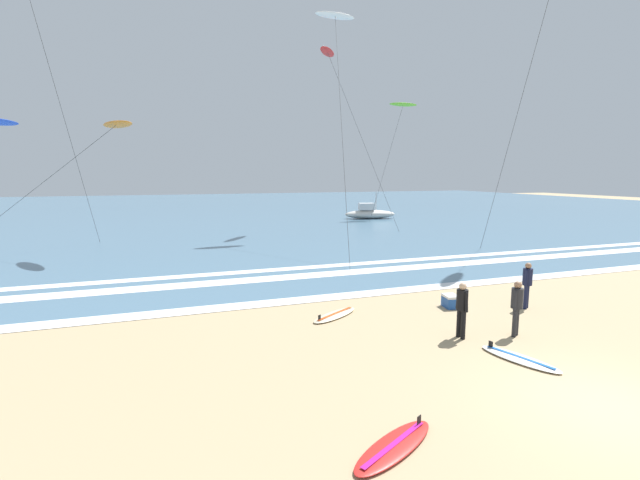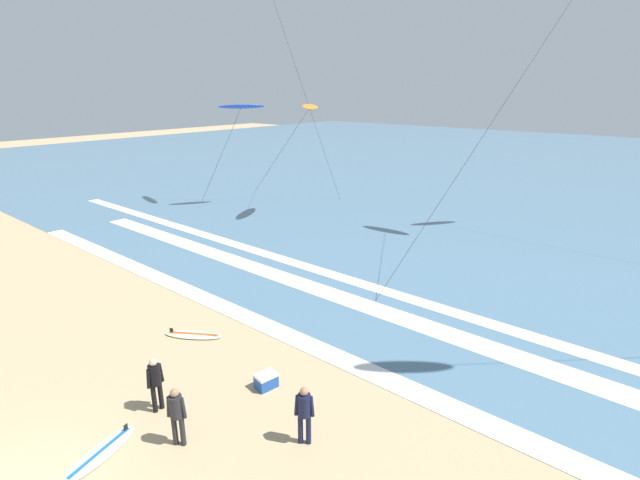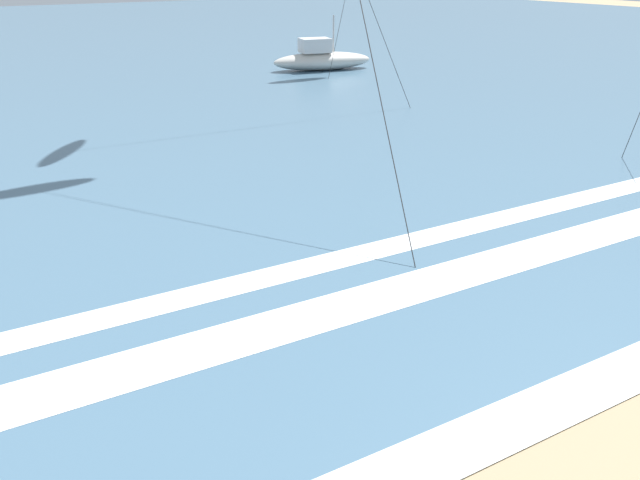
{
  "view_description": "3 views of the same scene",
  "coord_description": "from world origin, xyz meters",
  "px_view_note": "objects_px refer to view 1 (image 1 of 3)",
  "views": [
    {
      "loc": [
        -8.3,
        -6.02,
        4.6
      ],
      "look_at": [
        -2.3,
        10.7,
        2.0
      ],
      "focal_mm": 25.57,
      "sensor_mm": 36.0,
      "label": 1
    },
    {
      "loc": [
        9.88,
        -1.15,
        8.4
      ],
      "look_at": [
        -1.15,
        12.04,
        2.79
      ],
      "focal_mm": 26.25,
      "sensor_mm": 36.0,
      "label": 2
    },
    {
      "loc": [
        -7.6,
        4.42,
        5.43
      ],
      "look_at": [
        -2.93,
        11.91,
        1.91
      ],
      "focal_mm": 39.96,
      "sensor_mm": 36.0,
      "label": 3
    }
  ],
  "objects_px": {
    "surfer_mid_group": "(527,281)",
    "surfboard_foreground_flat": "(394,446)",
    "surfer_foreground_main": "(517,303)",
    "surfboard_right_spare": "(520,359)",
    "kite_white_mid_center": "(335,17)",
    "kite_red_far_right": "(328,53)",
    "surfer_left_near": "(462,305)",
    "kite_orange_high_right": "(116,125)",
    "offshore_boat": "(370,213)",
    "cooler_box": "(451,301)",
    "kite_lime_low_near": "(403,105)",
    "surfboard_left_pile": "(335,315)"
  },
  "relations": [
    {
      "from": "surfer_foreground_main",
      "to": "surfer_mid_group",
      "type": "relative_size",
      "value": 1.0
    },
    {
      "from": "surfboard_foreground_flat",
      "to": "cooler_box",
      "type": "distance_m",
      "value": 8.84
    },
    {
      "from": "surfer_left_near",
      "to": "offshore_boat",
      "type": "bearing_deg",
      "value": 68.41
    },
    {
      "from": "surfboard_right_spare",
      "to": "kite_red_far_right",
      "type": "xyz_separation_m",
      "value": [
        5.26,
        27.48,
        14.15
      ]
    },
    {
      "from": "surfer_foreground_main",
      "to": "surfboard_foreground_flat",
      "type": "xyz_separation_m",
      "value": [
        -5.9,
        -3.63,
        -0.91
      ]
    },
    {
      "from": "surfboard_left_pile",
      "to": "kite_white_mid_center",
      "type": "relative_size",
      "value": 0.13
    },
    {
      "from": "surfer_mid_group",
      "to": "offshore_boat",
      "type": "xyz_separation_m",
      "value": [
        8.7,
        30.21,
        -0.4
      ]
    },
    {
      "from": "kite_orange_high_right",
      "to": "kite_white_mid_center",
      "type": "xyz_separation_m",
      "value": [
        14.91,
        5.14,
        8.75
      ]
    },
    {
      "from": "kite_white_mid_center",
      "to": "cooler_box",
      "type": "relative_size",
      "value": 24.02
    },
    {
      "from": "kite_red_far_right",
      "to": "kite_lime_low_near",
      "type": "bearing_deg",
      "value": 32.53
    },
    {
      "from": "surfer_mid_group",
      "to": "kite_red_far_right",
      "type": "height_order",
      "value": "kite_red_far_right"
    },
    {
      "from": "kite_lime_low_near",
      "to": "kite_orange_high_right",
      "type": "distance_m",
      "value": 30.78
    },
    {
      "from": "surfboard_left_pile",
      "to": "kite_orange_high_right",
      "type": "height_order",
      "value": "kite_orange_high_right"
    },
    {
      "from": "surfer_left_near",
      "to": "kite_orange_high_right",
      "type": "distance_m",
      "value": 21.1
    },
    {
      "from": "kite_red_far_right",
      "to": "surfer_left_near",
      "type": "bearing_deg",
      "value": -102.42
    },
    {
      "from": "surfer_mid_group",
      "to": "kite_lime_low_near",
      "type": "distance_m",
      "value": 35.24
    },
    {
      "from": "surfer_left_near",
      "to": "surfer_foreground_main",
      "type": "xyz_separation_m",
      "value": [
        1.57,
        -0.39,
        0.0
      ]
    },
    {
      "from": "surfer_mid_group",
      "to": "surfboard_foreground_flat",
      "type": "xyz_separation_m",
      "value": [
        -8.23,
        -5.65,
        -0.91
      ]
    },
    {
      "from": "surfboard_right_spare",
      "to": "kite_orange_high_right",
      "type": "relative_size",
      "value": 0.21
    },
    {
      "from": "surfer_left_near",
      "to": "surfboard_right_spare",
      "type": "xyz_separation_m",
      "value": [
        0.4,
        -1.82,
        -0.91
      ]
    },
    {
      "from": "kite_lime_low_near",
      "to": "kite_red_far_right",
      "type": "height_order",
      "value": "kite_red_far_right"
    },
    {
      "from": "surfboard_foreground_flat",
      "to": "kite_white_mid_center",
      "type": "xyz_separation_m",
      "value": [
        9.45,
        26.76,
        15.93
      ]
    },
    {
      "from": "surfer_mid_group",
      "to": "kite_orange_high_right",
      "type": "bearing_deg",
      "value": 130.6
    },
    {
      "from": "surfer_foreground_main",
      "to": "cooler_box",
      "type": "xyz_separation_m",
      "value": [
        -0.04,
        2.99,
        -0.74
      ]
    },
    {
      "from": "surfer_left_near",
      "to": "kite_red_far_right",
      "type": "height_order",
      "value": "kite_red_far_right"
    },
    {
      "from": "surfer_mid_group",
      "to": "kite_lime_low_near",
      "type": "relative_size",
      "value": 0.13
    },
    {
      "from": "kite_lime_low_near",
      "to": "kite_orange_high_right",
      "type": "relative_size",
      "value": 1.13
    },
    {
      "from": "surfboard_right_spare",
      "to": "surfboard_left_pile",
      "type": "xyz_separation_m",
      "value": [
        -3.02,
        4.84,
        0.0
      ]
    },
    {
      "from": "surfboard_left_pile",
      "to": "kite_white_mid_center",
      "type": "bearing_deg",
      "value": 68.56
    },
    {
      "from": "surfboard_foreground_flat",
      "to": "offshore_boat",
      "type": "bearing_deg",
      "value": 64.72
    },
    {
      "from": "surfer_foreground_main",
      "to": "surfboard_right_spare",
      "type": "xyz_separation_m",
      "value": [
        -1.17,
        -1.43,
        -0.91
      ]
    },
    {
      "from": "cooler_box",
      "to": "kite_lime_low_near",
      "type": "bearing_deg",
      "value": 63.28
    },
    {
      "from": "surfboard_left_pile",
      "to": "offshore_boat",
      "type": "xyz_separation_m",
      "value": [
        15.23,
        28.82,
        0.51
      ]
    },
    {
      "from": "kite_orange_high_right",
      "to": "offshore_boat",
      "type": "height_order",
      "value": "kite_orange_high_right"
    },
    {
      "from": "cooler_box",
      "to": "kite_orange_high_right",
      "type": "bearing_deg",
      "value": 127.02
    },
    {
      "from": "surfer_mid_group",
      "to": "offshore_boat",
      "type": "relative_size",
      "value": 0.29
    },
    {
      "from": "surfer_foreground_main",
      "to": "surfboard_right_spare",
      "type": "bearing_deg",
      "value": -129.29
    },
    {
      "from": "kite_white_mid_center",
      "to": "offshore_boat",
      "type": "distance_m",
      "value": 19.41
    },
    {
      "from": "kite_orange_high_right",
      "to": "kite_white_mid_center",
      "type": "distance_m",
      "value": 18.04
    },
    {
      "from": "surfer_foreground_main",
      "to": "surfboard_foreground_flat",
      "type": "bearing_deg",
      "value": -148.42
    },
    {
      "from": "surfboard_foreground_flat",
      "to": "kite_red_far_right",
      "type": "bearing_deg",
      "value": 71.4
    },
    {
      "from": "surfer_left_near",
      "to": "kite_white_mid_center",
      "type": "xyz_separation_m",
      "value": [
        5.12,
        22.74,
        15.02
      ]
    },
    {
      "from": "surfboard_right_spare",
      "to": "surfer_left_near",
      "type": "bearing_deg",
      "value": 102.28
    },
    {
      "from": "surfer_foreground_main",
      "to": "kite_white_mid_center",
      "type": "xyz_separation_m",
      "value": [
        3.55,
        23.13,
        15.02
      ]
    },
    {
      "from": "surfer_mid_group",
      "to": "kite_white_mid_center",
      "type": "bearing_deg",
      "value": 86.69
    },
    {
      "from": "cooler_box",
      "to": "offshore_boat",
      "type": "bearing_deg",
      "value": 69.25
    },
    {
      "from": "surfboard_right_spare",
      "to": "cooler_box",
      "type": "xyz_separation_m",
      "value": [
        1.13,
        4.42,
        0.18
      ]
    },
    {
      "from": "surfboard_right_spare",
      "to": "kite_white_mid_center",
      "type": "xyz_separation_m",
      "value": [
        4.72,
        24.56,
        15.93
      ]
    },
    {
      "from": "kite_orange_high_right",
      "to": "surfboard_foreground_flat",
      "type": "bearing_deg",
      "value": -75.83
    },
    {
      "from": "kite_white_mid_center",
      "to": "kite_red_far_right",
      "type": "distance_m",
      "value": 3.47
    }
  ]
}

